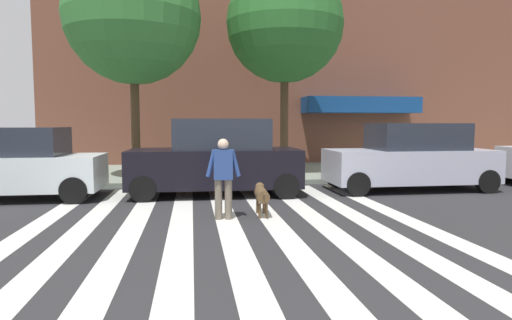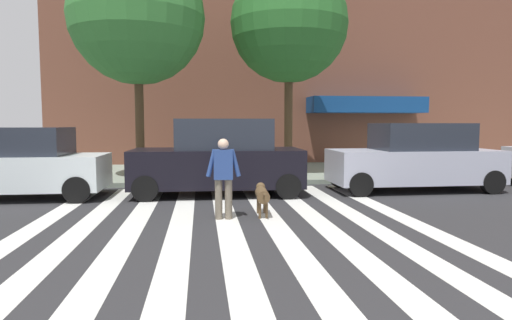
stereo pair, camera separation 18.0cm
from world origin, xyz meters
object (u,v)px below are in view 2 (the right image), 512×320
Objects in this scene: parked_car_near_curb at (15,165)px; parked_car_third_in_line at (415,158)px; street_tree_nearest at (137,17)px; pedestrian_dog_walker at (223,174)px; street_tree_middle at (289,24)px; parked_car_behind_first at (219,159)px; dog_on_leash at (262,195)px.

parked_car_third_in_line is (10.87, 0.00, 0.05)m from parked_car_near_curb.
parked_car_third_in_line is 9.58m from street_tree_nearest.
street_tree_middle is at bearing 68.02° from pedestrian_dog_walker.
street_tree_middle reaches higher than parked_car_behind_first.
parked_car_near_curb is 0.63× the size of street_tree_nearest.
street_tree_nearest reaches higher than pedestrian_dog_walker.
parked_car_behind_first is at bearing 89.28° from pedestrian_dog_walker.
parked_car_behind_first is 5.64m from street_tree_nearest.
parked_car_behind_first is 2.98m from dog_on_leash.
pedestrian_dog_walker is 1.44× the size of dog_on_leash.
street_tree_middle is (7.86, 3.51, 4.53)m from parked_car_near_curb.
street_tree_nearest is 1.00× the size of street_tree_middle.
street_tree_middle reaches higher than street_tree_nearest.
parked_car_near_curb is 4.02× the size of dog_on_leash.
parked_car_behind_first is at bearing -126.77° from street_tree_middle.
parked_car_behind_first is at bearing 105.58° from dog_on_leash.
pedestrian_dog_walker is (-2.66, -6.60, -4.48)m from street_tree_middle.
parked_car_behind_first is 3.09m from pedestrian_dog_walker.
street_tree_middle is 6.43× the size of dog_on_leash.
street_tree_middle is at bearing 73.81° from dog_on_leash.
parked_car_behind_first is 6.22m from street_tree_middle.
parked_car_near_curb is 9.72m from street_tree_middle.
parked_car_near_curb is at bearing -135.99° from street_tree_nearest.
dog_on_leash is at bearing -59.61° from street_tree_nearest.
street_tree_nearest is at bearing 120.39° from dog_on_leash.
parked_car_third_in_line is 2.90× the size of pedestrian_dog_walker.
dog_on_leash is at bearing 17.94° from pedestrian_dog_walker.
street_tree_middle reaches higher than parked_car_third_in_line.
parked_car_third_in_line is (5.64, 0.00, -0.05)m from parked_car_behind_first.
dog_on_leash is (-4.86, -2.82, -0.49)m from parked_car_third_in_line.
pedestrian_dog_walker is at bearing -90.72° from parked_car_behind_first.
parked_car_third_in_line reaches higher than dog_on_leash.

